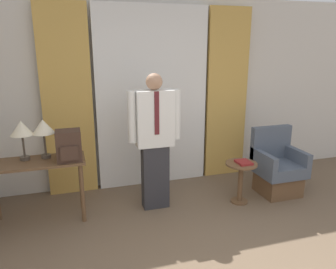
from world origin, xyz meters
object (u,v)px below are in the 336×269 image
Objects in this scene: table_lamp_right at (43,128)px; table_lamp_left at (22,130)px; armchair at (277,169)px; book at (244,162)px; person at (155,138)px; backpack at (69,146)px; side_table at (241,176)px; desk at (37,172)px.

table_lamp_left is at bearing 180.00° from table_lamp_right.
armchair is 0.69m from book.
book is (1.12, -0.24, -0.36)m from person.
side_table is at bearing -5.01° from backpack.
desk is at bearing 173.62° from side_table.
armchair is at bearing -3.16° from person.
book is at bearing -8.37° from table_lamp_left.
side_table is 0.20m from book.
side_table is (1.11, -0.22, -0.56)m from person.
book reaches higher than side_table.
backpack is at bearing -13.88° from desk.
table_lamp_right is 0.50× the size of armchair.
armchair reaches higher than book.
desk is at bearing 177.59° from person.
table_lamp_left is at bearing 172.06° from side_table.
desk is at bearing -36.51° from table_lamp_left.
backpack is 2.19m from book.
armchair is 1.66× the size of side_table.
desk is 0.52m from table_lamp_right.
book is (2.41, -0.39, -0.54)m from table_lamp_right.
armchair reaches higher than side_table.
person is at bearing -5.45° from table_lamp_left.
person reaches higher than side_table.
backpack is (0.50, -0.18, -0.19)m from table_lamp_left.
person is (1.02, 0.03, 0.00)m from backpack.
backpack is 1.02m from person.
armchair is at bearing 10.90° from side_table.
desk is 1.19× the size of armchair.
desk reaches higher than book.
armchair is at bearing -1.27° from backpack.
side_table is (2.13, -0.19, -0.55)m from backpack.
side_table is at bearing -7.94° from table_lamp_left.
desk is 5.38× the size of book.
book is (2.15, -0.21, -0.36)m from backpack.
table_lamp_right is 2.50m from book.
table_lamp_left and table_lamp_right have the same top height.
backpack is 0.21× the size of person.
backpack reaches higher than desk.
person is 1.87× the size of armchair.
table_lamp_left is at bearing 174.55° from person.
person reaches higher than table_lamp_right.
table_lamp_right reaches higher than book.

